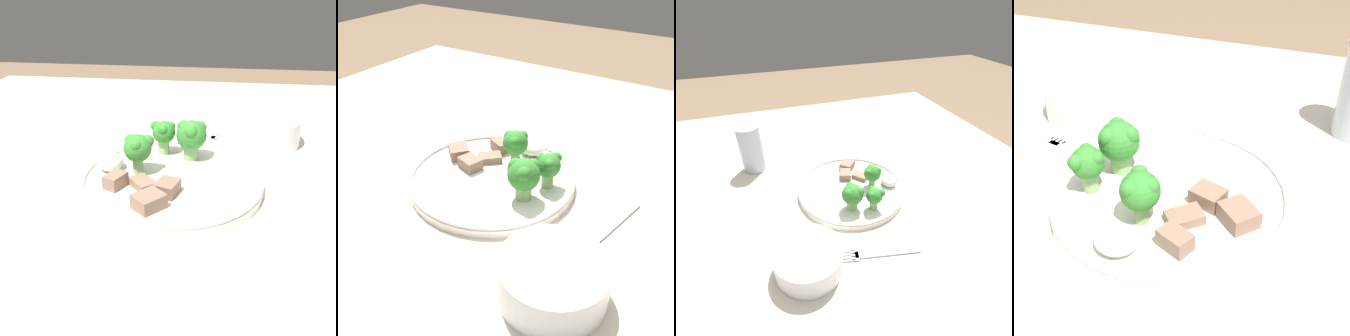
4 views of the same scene
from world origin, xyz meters
The scene contains 12 objects.
table centered at (0.00, 0.00, 0.62)m, with size 1.19×1.03×0.71m.
dinner_plate centered at (0.00, 0.04, 0.72)m, with size 0.26×0.26×0.02m.
fork centered at (-0.19, 0.06, 0.72)m, with size 0.06×0.18×0.00m.
cream_bowl centered at (-0.18, 0.18, 0.74)m, with size 0.12×0.12×0.05m.
broccoli_floret_near_rim_left centered at (-0.08, 0.01, 0.76)m, with size 0.04×0.04×0.05m.
broccoli_floret_center_left centered at (-0.01, -0.01, 0.77)m, with size 0.04×0.04×0.06m.
broccoli_floret_back_left centered at (-0.07, 0.06, 0.77)m, with size 0.05×0.05×0.06m.
meat_slice_front_slice centered at (0.03, -0.04, 0.74)m, with size 0.04×0.03×0.02m.
meat_slice_middle_slice centered at (0.08, 0.02, 0.74)m, with size 0.05×0.05×0.02m.
meat_slice_rear_slice centered at (0.04, 0.04, 0.74)m, with size 0.04×0.04×0.02m.
meat_slice_edge_slice centered at (0.03, 0.00, 0.73)m, with size 0.04×0.04×0.01m.
sauce_dollop centered at (-0.02, -0.06, 0.74)m, with size 0.04×0.04×0.02m.
Camera 2 is at (-0.29, 0.45, 1.07)m, focal length 42.00 mm.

